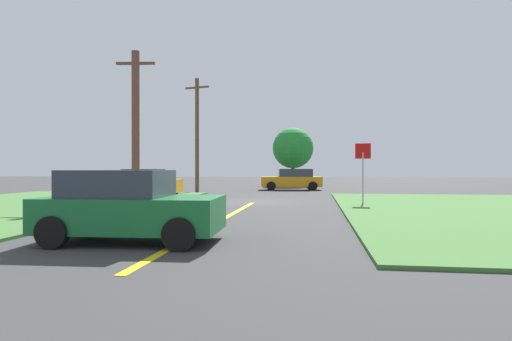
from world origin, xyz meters
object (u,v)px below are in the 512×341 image
object	(u,v)px
car_approaching_junction	(292,179)
oak_tree_left	(293,148)
car_behind_on_main_road	(129,206)
utility_pole_mid	(197,133)
parked_car_near_building	(146,183)
utility_pole_near	(136,126)
stop_sign	(363,162)

from	to	relation	value
car_approaching_junction	oak_tree_left	bearing A→B (deg)	-94.97
oak_tree_left	car_approaching_junction	bearing A→B (deg)	-87.41
car_behind_on_main_road	utility_pole_mid	bearing A→B (deg)	98.93
parked_car_near_building	utility_pole_near	xyz separation A→B (m)	(1.60, -5.15, 2.81)
car_behind_on_main_road	stop_sign	bearing A→B (deg)	57.06
stop_sign	oak_tree_left	size ratio (longest dim) A/B	0.51
parked_car_near_building	car_behind_on_main_road	distance (m)	15.84
parked_car_near_building	car_behind_on_main_road	xyz separation A→B (m)	(5.66, -14.79, 0.00)
stop_sign	utility_pole_near	xyz separation A→B (m)	(-10.35, -1.03, 1.68)
oak_tree_left	car_behind_on_main_road	bearing A→B (deg)	-93.78
stop_sign	utility_pole_near	bearing A→B (deg)	15.06
stop_sign	car_approaching_junction	world-z (taller)	stop_sign
oak_tree_left	utility_pole_mid	bearing A→B (deg)	-116.74
utility_pole_near	car_approaching_junction	bearing A→B (deg)	65.38
stop_sign	parked_car_near_building	size ratio (longest dim) A/B	0.71
stop_sign	utility_pole_mid	size ratio (longest dim) A/B	0.36
stop_sign	utility_pole_mid	bearing A→B (deg)	-31.25
utility_pole_near	oak_tree_left	world-z (taller)	utility_pole_near
parked_car_near_building	car_approaching_junction	world-z (taller)	same
utility_pole_near	utility_pole_mid	bearing A→B (deg)	89.06
car_behind_on_main_road	utility_pole_mid	world-z (taller)	utility_pole_mid
car_behind_on_main_road	oak_tree_left	size ratio (longest dim) A/B	0.73
car_behind_on_main_road	utility_pole_near	xyz separation A→B (m)	(-4.06, 9.65, 2.81)
utility_pole_mid	car_behind_on_main_road	bearing A→B (deg)	-78.64
oak_tree_left	parked_car_near_building	bearing A→B (deg)	-115.15
utility_pole_mid	oak_tree_left	world-z (taller)	utility_pole_mid
car_behind_on_main_road	utility_pole_near	world-z (taller)	utility_pole_near
parked_car_near_building	car_behind_on_main_road	bearing A→B (deg)	-73.02
parked_car_near_building	car_behind_on_main_road	size ratio (longest dim) A/B	0.98
car_approaching_junction	car_behind_on_main_road	bearing A→B (deg)	76.67
parked_car_near_building	utility_pole_mid	distance (m)	5.93
car_approaching_junction	utility_pole_mid	world-z (taller)	utility_pole_mid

